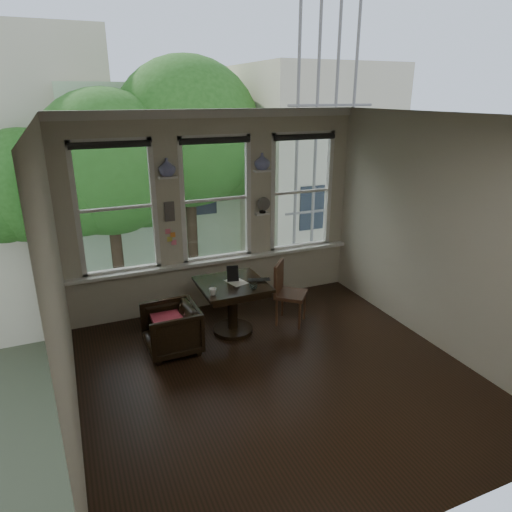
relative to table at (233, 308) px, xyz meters
name	(u,v)px	position (x,y,z in m)	size (l,w,h in m)	color
ground	(278,375)	(0.13, -1.22, -0.38)	(4.50, 4.50, 0.00)	black
ceiling	(283,115)	(0.13, -1.22, 2.62)	(4.50, 4.50, 0.00)	silver
wall_back	(216,212)	(0.13, 1.03, 1.12)	(4.50, 4.50, 0.00)	beige
wall_front	(428,364)	(0.13, -3.47, 1.12)	(4.50, 4.50, 0.00)	beige
wall_left	(59,291)	(-2.12, -1.22, 1.12)	(4.50, 4.50, 0.00)	beige
wall_right	(439,235)	(2.38, -1.22, 1.12)	(4.50, 4.50, 0.00)	beige
window_left	(116,208)	(-1.32, 1.03, 1.32)	(1.10, 0.12, 1.90)	white
window_center	(215,199)	(0.13, 1.03, 1.32)	(1.10, 0.12, 1.90)	white
window_right	(300,192)	(1.58, 1.03, 1.32)	(1.10, 0.12, 1.90)	white
shelf_left	(168,177)	(-0.60, 0.93, 1.73)	(0.26, 0.16, 0.03)	white
shelf_right	(262,171)	(0.85, 0.93, 1.73)	(0.26, 0.16, 0.03)	white
intercom	(169,211)	(-0.60, 0.96, 1.23)	(0.14, 0.06, 0.28)	#59544F
sticky_notes	(171,234)	(-0.60, 0.96, 0.88)	(0.16, 0.01, 0.24)	pink
desk_fan	(262,208)	(0.85, 0.91, 1.16)	(0.20, 0.20, 0.24)	#59544F
vase_left	(167,167)	(-0.60, 0.93, 1.86)	(0.24, 0.24, 0.25)	white
vase_right	(262,161)	(0.85, 0.93, 1.86)	(0.24, 0.24, 0.25)	white
table	(233,308)	(0.00, 0.00, 0.00)	(0.90, 0.90, 0.75)	black
armchair_left	(171,329)	(-0.91, -0.17, -0.06)	(0.67, 0.69, 0.63)	black
cushion_red	(171,320)	(-0.91, -0.17, 0.08)	(0.45, 0.45, 0.06)	maroon
side_chair_right	(291,294)	(0.88, -0.07, 0.09)	(0.42, 0.42, 0.92)	#462A19
laptop	(260,281)	(0.36, -0.12, 0.39)	(0.30, 0.20, 0.02)	black
mug	(213,292)	(-0.36, -0.27, 0.42)	(0.10, 0.10, 0.09)	white
drinking_glass	(253,286)	(0.18, -0.31, 0.42)	(0.11, 0.11, 0.09)	white
tablet	(233,273)	(0.04, 0.07, 0.48)	(0.16, 0.02, 0.22)	black
papers	(236,282)	(0.06, 0.02, 0.38)	(0.22, 0.30, 0.00)	silver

